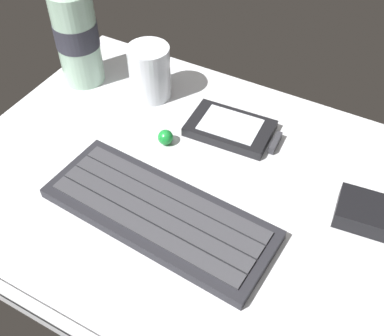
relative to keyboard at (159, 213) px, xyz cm
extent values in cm
cube|color=silver|center=(0.95, 6.75, -1.81)|extent=(64.00, 48.00, 2.00)
cube|color=silver|center=(0.95, -16.65, -0.41)|extent=(64.00, 1.20, 0.80)
cube|color=#232328|center=(0.00, 0.00, -0.11)|extent=(29.69, 12.98, 1.40)
cube|color=#3D3D42|center=(0.23, 3.29, 0.74)|extent=(26.75, 3.85, 0.30)
cube|color=#3D3D42|center=(0.08, 1.10, 0.74)|extent=(26.75, 3.85, 0.30)
cube|color=#3D3D42|center=(-0.08, -1.10, 0.74)|extent=(26.75, 3.85, 0.30)
cube|color=#3D3D42|center=(-0.23, -3.29, 0.74)|extent=(26.75, 3.85, 0.30)
cube|color=black|center=(1.45, 18.25, -0.11)|extent=(12.41, 8.26, 1.40)
cube|color=silver|center=(1.45, 18.25, 0.64)|extent=(8.72, 6.39, 0.10)
cube|color=#333338|center=(7.84, 18.61, -0.11)|extent=(1.01, 3.84, 1.12)
cylinder|color=silver|center=(-13.79, 20.24, 3.44)|extent=(6.40, 6.40, 8.50)
cylinder|color=yellow|center=(-13.79, 20.24, 2.45)|extent=(5.50, 5.50, 6.12)
cylinder|color=#9EC1A8|center=(-25.64, 18.58, 6.69)|extent=(6.60, 6.60, 15.00)
cylinder|color=#2D2D38|center=(-25.64, 18.58, 7.44)|extent=(6.73, 6.73, 3.80)
cube|color=black|center=(22.22, 11.86, 0.39)|extent=(7.58, 6.34, 2.40)
sphere|color=#198C33|center=(-6.05, 11.75, 0.29)|extent=(2.20, 2.20, 2.20)
camera|label=1|loc=(20.67, -29.29, 45.89)|focal=44.27mm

